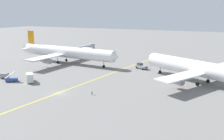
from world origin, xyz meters
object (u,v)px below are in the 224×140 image
object	(u,v)px
pushback_tug	(141,66)
gse_catering_truck_tall	(30,78)
jet_bridge	(86,47)
ground_crew_marshaller_foreground	(92,92)
gse_stair_truck_yellow	(12,79)
airliner_at_gate_left	(67,52)
airliner_being_pushed	(197,68)
gse_container_dolly_flat	(5,75)

from	to	relation	value
pushback_tug	gse_catering_truck_tall	distance (m)	50.76
jet_bridge	ground_crew_marshaller_foreground	bearing A→B (deg)	-57.57
pushback_tug	ground_crew_marshaller_foreground	distance (m)	42.61
pushback_tug	gse_stair_truck_yellow	world-z (taller)	gse_stair_truck_yellow
pushback_tug	gse_stair_truck_yellow	distance (m)	57.09
airliner_at_gate_left	ground_crew_marshaller_foreground	distance (m)	53.71
pushback_tug	ground_crew_marshaller_foreground	bearing A→B (deg)	-93.45
airliner_at_gate_left	jet_bridge	world-z (taller)	airliner_at_gate_left
pushback_tug	gse_stair_truck_yellow	size ratio (longest dim) A/B	1.84
airliner_at_gate_left	pushback_tug	xyz separation A→B (m)	(39.61, 3.96, -4.55)
gse_catering_truck_tall	jet_bridge	xyz separation A→B (m)	(-14.35, 65.34, 2.39)
airliner_at_gate_left	jet_bridge	bearing A→B (deg)	101.85
gse_catering_truck_tall	jet_bridge	size ratio (longest dim) A/B	0.31
pushback_tug	gse_stair_truck_yellow	bearing A→B (deg)	-132.11
airliner_at_gate_left	gse_stair_truck_yellow	bearing A→B (deg)	-88.03
gse_stair_truck_yellow	jet_bridge	xyz separation A→B (m)	(-7.50, 67.85, 3.12)
airliner_being_pushed	gse_catering_truck_tall	world-z (taller)	airliner_being_pushed
gse_container_dolly_flat	ground_crew_marshaller_foreground	world-z (taller)	gse_container_dolly_flat
gse_stair_truck_yellow	airliner_at_gate_left	bearing A→B (deg)	91.97
pushback_tug	gse_catering_truck_tall	xyz separation A→B (m)	(-31.44, -39.85, 0.51)
gse_container_dolly_flat	airliner_being_pushed	bearing A→B (deg)	20.45
airliner_at_gate_left	jet_bridge	distance (m)	30.14
ground_crew_marshaller_foreground	gse_container_dolly_flat	bearing A→B (deg)	176.57
airliner_at_gate_left	pushback_tug	world-z (taller)	airliner_at_gate_left
airliner_being_pushed	ground_crew_marshaller_foreground	size ratio (longest dim) A/B	29.83
pushback_tug	ground_crew_marshaller_foreground	size ratio (longest dim) A/B	5.54
airliner_being_pushed	jet_bridge	world-z (taller)	airliner_being_pushed
gse_stair_truck_yellow	ground_crew_marshaller_foreground	size ratio (longest dim) A/B	3.00
airliner_being_pushed	gse_stair_truck_yellow	world-z (taller)	airliner_being_pushed
jet_bridge	gse_container_dolly_flat	bearing A→B (deg)	-88.99
pushback_tug	jet_bridge	distance (m)	52.48
airliner_being_pushed	gse_catering_truck_tall	distance (m)	63.67
airliner_at_gate_left	airliner_being_pushed	distance (m)	66.71
ground_crew_marshaller_foreground	jet_bridge	size ratio (longest dim) A/B	0.08
pushback_tug	jet_bridge	size ratio (longest dim) A/B	0.46
gse_stair_truck_yellow	gse_catering_truck_tall	bearing A→B (deg)	20.08
gse_container_dolly_flat	gse_catering_truck_tall	bearing A→B (deg)	0.70
airliner_being_pushed	ground_crew_marshaller_foreground	xyz separation A→B (m)	(-28.97, -29.02, -4.72)
pushback_tug	jet_bridge	world-z (taller)	jet_bridge
gse_stair_truck_yellow	jet_bridge	world-z (taller)	jet_bridge
gse_stair_truck_yellow	gse_container_dolly_flat	bearing A→B (deg)	159.74
airliner_at_gate_left	jet_bridge	xyz separation A→B (m)	(-6.18, 29.45, -1.65)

